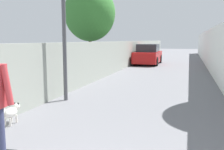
{
  "coord_description": "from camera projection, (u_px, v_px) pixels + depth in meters",
  "views": [
    {
      "loc": [
        -1.11,
        -1.41,
        1.85
      ],
      "look_at": [
        4.74,
        0.37,
        1.0
      ],
      "focal_mm": 40.44,
      "sensor_mm": 36.0,
      "label": 1
    }
  ],
  "objects": [
    {
      "name": "wall_left",
      "position": [
        109.0,
        58.0,
        13.76
      ],
      "size": [
        48.0,
        0.3,
        1.77
      ],
      "primitive_type": "cube",
      "color": "#999E93",
      "rests_on": "ground"
    },
    {
      "name": "lamp_post",
      "position": [
        63.0,
        6.0,
        7.45
      ],
      "size": [
        0.36,
        0.36,
        4.12
      ],
      "color": "#4C4C51",
      "rests_on": "ground"
    },
    {
      "name": "fence_right",
      "position": [
        218.0,
        52.0,
        12.12
      ],
      "size": [
        48.0,
        0.3,
        2.53
      ],
      "primitive_type": "cube",
      "color": "white",
      "rests_on": "ground"
    },
    {
      "name": "ground_plane",
      "position": [
        163.0,
        71.0,
        14.98
      ],
      "size": [
        80.0,
        80.0,
        0.0
      ],
      "primitive_type": "plane",
      "color": "slate"
    },
    {
      "name": "tree_left_near",
      "position": [
        90.0,
        13.0,
        14.8
      ],
      "size": [
        2.99,
        2.99,
        5.06
      ],
      "color": "#473523",
      "rests_on": "ground"
    },
    {
      "name": "dog",
      "position": [
        11.0,
        112.0,
        5.57
      ],
      "size": [
        1.97,
        1.19,
        1.06
      ],
      "color": "white",
      "rests_on": "ground"
    },
    {
      "name": "car_near",
      "position": [
        148.0,
        55.0,
        19.37
      ],
      "size": [
        4.07,
        1.8,
        1.54
      ],
      "color": "#B71414",
      "rests_on": "ground"
    }
  ]
}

